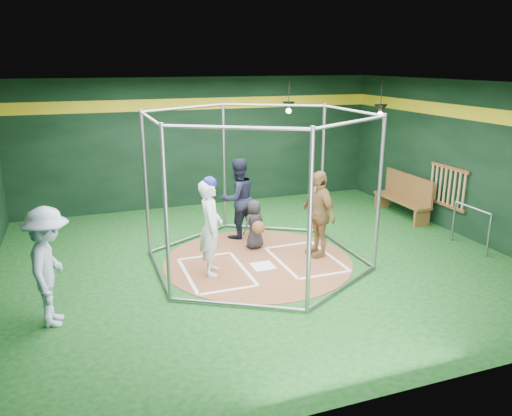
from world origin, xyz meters
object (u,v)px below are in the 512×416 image
object	(u,v)px
batter_figure	(211,226)
umpire	(238,198)
dugout_bench	(405,195)
visitor_leopard	(318,214)

from	to	relation	value
batter_figure	umpire	xyz separation A→B (m)	(1.10, 1.77, -0.02)
dugout_bench	batter_figure	bearing A→B (deg)	-162.02
umpire	visitor_leopard	bearing A→B (deg)	111.72
batter_figure	dugout_bench	distance (m)	5.96
umpire	dugout_bench	world-z (taller)	umpire
visitor_leopard	dugout_bench	distance (m)	3.76
dugout_bench	visitor_leopard	bearing A→B (deg)	-153.41
visitor_leopard	dugout_bench	size ratio (longest dim) A/B	0.93
visitor_leopard	umpire	xyz separation A→B (m)	(-1.21, 1.61, 0.02)
visitor_leopard	umpire	distance (m)	2.01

